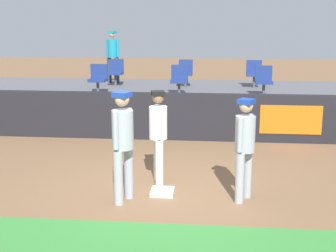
{
  "coord_description": "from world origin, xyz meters",
  "views": [
    {
      "loc": [
        0.94,
        -7.8,
        2.98
      ],
      "look_at": [
        0.08,
        0.94,
        1.0
      ],
      "focal_mm": 50.25,
      "sensor_mm": 36.0,
      "label": 1
    }
  ],
  "objects_px": {
    "seat_back_right": "(254,72)",
    "spectator_hooded": "(113,53)",
    "player_fielder_home": "(158,131)",
    "seat_front_center": "(179,78)",
    "seat_back_left": "(116,71)",
    "player_runner_visitor": "(245,143)",
    "player_coach_visitor": "(123,139)",
    "first_base": "(162,192)",
    "seat_back_center": "(186,72)",
    "seat_front_left": "(98,77)",
    "seat_front_right": "(264,79)"
  },
  "relations": [
    {
      "from": "player_fielder_home",
      "to": "player_runner_visitor",
      "type": "distance_m",
      "value": 1.69
    },
    {
      "from": "player_fielder_home",
      "to": "player_coach_visitor",
      "type": "height_order",
      "value": "player_coach_visitor"
    },
    {
      "from": "seat_back_center",
      "to": "seat_front_right",
      "type": "distance_m",
      "value": 2.89
    },
    {
      "from": "player_runner_visitor",
      "to": "seat_front_left",
      "type": "xyz_separation_m",
      "value": [
        -3.81,
        5.46,
        0.39
      ]
    },
    {
      "from": "player_fielder_home",
      "to": "seat_back_center",
      "type": "relative_size",
      "value": 2.07
    },
    {
      "from": "first_base",
      "to": "seat_front_right",
      "type": "relative_size",
      "value": 0.48
    },
    {
      "from": "seat_back_right",
      "to": "seat_front_right",
      "type": "height_order",
      "value": "same"
    },
    {
      "from": "first_base",
      "to": "seat_back_left",
      "type": "relative_size",
      "value": 0.48
    },
    {
      "from": "player_coach_visitor",
      "to": "seat_front_center",
      "type": "height_order",
      "value": "player_coach_visitor"
    },
    {
      "from": "seat_back_center",
      "to": "seat_back_left",
      "type": "height_order",
      "value": "same"
    },
    {
      "from": "seat_back_center",
      "to": "player_coach_visitor",
      "type": "bearing_deg",
      "value": -94.32
    },
    {
      "from": "seat_front_left",
      "to": "seat_back_center",
      "type": "bearing_deg",
      "value": 37.11
    },
    {
      "from": "seat_back_right",
      "to": "seat_front_center",
      "type": "xyz_separation_m",
      "value": [
        -2.21,
        -1.8,
        -0.0
      ]
    },
    {
      "from": "seat_back_right",
      "to": "spectator_hooded",
      "type": "bearing_deg",
      "value": 171.91
    },
    {
      "from": "player_fielder_home",
      "to": "seat_front_right",
      "type": "bearing_deg",
      "value": 140.18
    },
    {
      "from": "seat_front_right",
      "to": "spectator_hooded",
      "type": "distance_m",
      "value": 5.36
    },
    {
      "from": "seat_front_center",
      "to": "seat_back_left",
      "type": "xyz_separation_m",
      "value": [
        -2.18,
        1.8,
        -0.0
      ]
    },
    {
      "from": "spectator_hooded",
      "to": "seat_back_left",
      "type": "bearing_deg",
      "value": 129.25
    },
    {
      "from": "seat_back_right",
      "to": "seat_front_left",
      "type": "relative_size",
      "value": 1.0
    },
    {
      "from": "seat_front_center",
      "to": "player_runner_visitor",
      "type": "bearing_deg",
      "value": -74.7
    },
    {
      "from": "player_coach_visitor",
      "to": "seat_front_left",
      "type": "relative_size",
      "value": 2.21
    },
    {
      "from": "seat_back_right",
      "to": "seat_front_right",
      "type": "distance_m",
      "value": 1.8
    },
    {
      "from": "seat_back_center",
      "to": "seat_front_right",
      "type": "height_order",
      "value": "same"
    },
    {
      "from": "seat_front_center",
      "to": "spectator_hooded",
      "type": "bearing_deg",
      "value": 134.44
    },
    {
      "from": "player_coach_visitor",
      "to": "seat_back_right",
      "type": "relative_size",
      "value": 2.21
    },
    {
      "from": "seat_front_left",
      "to": "spectator_hooded",
      "type": "height_order",
      "value": "spectator_hooded"
    },
    {
      "from": "first_base",
      "to": "seat_front_center",
      "type": "distance_m",
      "value": 5.5
    },
    {
      "from": "seat_back_right",
      "to": "seat_front_center",
      "type": "relative_size",
      "value": 1.0
    },
    {
      "from": "seat_back_right",
      "to": "first_base",
      "type": "bearing_deg",
      "value": -106.46
    },
    {
      "from": "first_base",
      "to": "seat_front_center",
      "type": "height_order",
      "value": "seat_front_center"
    },
    {
      "from": "player_runner_visitor",
      "to": "seat_back_right",
      "type": "xyz_separation_m",
      "value": [
        0.71,
        7.26,
        0.39
      ]
    },
    {
      "from": "seat_back_left",
      "to": "spectator_hooded",
      "type": "bearing_deg",
      "value": 108.9
    },
    {
      "from": "seat_front_left",
      "to": "seat_front_right",
      "type": "distance_m",
      "value": 4.65
    },
    {
      "from": "first_base",
      "to": "spectator_hooded",
      "type": "xyz_separation_m",
      "value": [
        -2.51,
        7.78,
        1.88
      ]
    },
    {
      "from": "player_coach_visitor",
      "to": "spectator_hooded",
      "type": "distance_m",
      "value": 8.43
    },
    {
      "from": "seat_front_right",
      "to": "player_fielder_home",
      "type": "bearing_deg",
      "value": -116.52
    },
    {
      "from": "seat_back_left",
      "to": "player_coach_visitor",
      "type": "bearing_deg",
      "value": -77.39
    },
    {
      "from": "player_runner_visitor",
      "to": "seat_front_right",
      "type": "relative_size",
      "value": 2.07
    },
    {
      "from": "seat_front_center",
      "to": "first_base",
      "type": "bearing_deg",
      "value": -88.88
    },
    {
      "from": "first_base",
      "to": "seat_front_left",
      "type": "relative_size",
      "value": 0.48
    },
    {
      "from": "first_base",
      "to": "player_fielder_home",
      "type": "relative_size",
      "value": 0.23
    },
    {
      "from": "seat_back_center",
      "to": "player_runner_visitor",
      "type": "bearing_deg",
      "value": -78.85
    },
    {
      "from": "seat_back_left",
      "to": "seat_back_right",
      "type": "bearing_deg",
      "value": 0.0
    },
    {
      "from": "seat_front_right",
      "to": "seat_back_center",
      "type": "bearing_deg",
      "value": 141.54
    },
    {
      "from": "player_fielder_home",
      "to": "seat_front_center",
      "type": "bearing_deg",
      "value": 166.3
    },
    {
      "from": "seat_front_left",
      "to": "seat_back_center",
      "type": "relative_size",
      "value": 1.0
    },
    {
      "from": "seat_back_left",
      "to": "seat_front_right",
      "type": "bearing_deg",
      "value": -21.75
    },
    {
      "from": "player_fielder_home",
      "to": "seat_back_left",
      "type": "relative_size",
      "value": 2.07
    },
    {
      "from": "seat_front_left",
      "to": "seat_back_center",
      "type": "height_order",
      "value": "same"
    },
    {
      "from": "player_coach_visitor",
      "to": "seat_front_center",
      "type": "relative_size",
      "value": 2.21
    }
  ]
}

